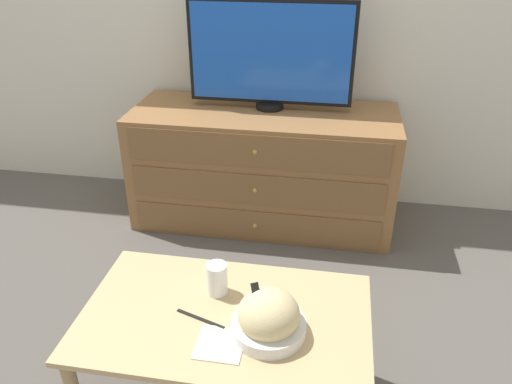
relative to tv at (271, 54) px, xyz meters
The scene contains 8 objects.
ground_plane 0.99m from the tv, 118.69° to the left, with size 12.00×12.00×0.00m, color #56514C.
dresser 0.62m from the tv, 109.17° to the right, with size 1.44×0.58×0.65m.
tv is the anchor object (origin of this frame).
coffee_table 1.52m from the tv, 87.52° to the right, with size 0.93×0.56×0.44m.
takeout_bowl 1.55m from the tv, 81.82° to the right, with size 0.23×0.23×0.16m.
drink_cup 1.38m from the tv, 89.46° to the right, with size 0.07×0.07×0.11m.
napkin 1.62m from the tv, 87.19° to the right, with size 0.14×0.14×0.00m.
knife 1.53m from the tv, 90.38° to the right, with size 0.17×0.07×0.01m.
Camera 1 is at (0.50, -2.85, 1.55)m, focal length 35.00 mm.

